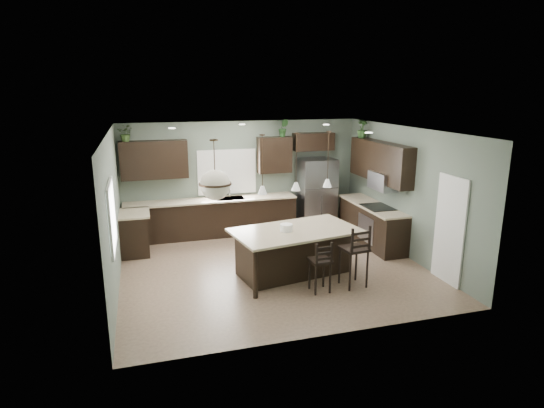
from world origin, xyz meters
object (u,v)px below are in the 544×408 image
Objects in this scene: serving_dish at (286,228)px; plant_back_left at (126,133)px; bar_stool_center at (320,266)px; kitchen_island at (295,252)px; bar_stool_right at (354,255)px; refrigerator at (316,194)px.

plant_back_left is at bearing 133.47° from serving_dish.
bar_stool_center is (0.37, -0.82, -0.51)m from serving_dish.
serving_dish reaches higher than kitchen_island.
serving_dish is 4.47m from plant_back_left.
kitchen_island is 1.19m from bar_stool_right.
bar_stool_right is at bearing 2.40° from bar_stool_center.
plant_back_left reaches higher than kitchen_island.
kitchen_island is 0.87m from bar_stool_center.
bar_stool_right is 3.12× the size of plant_back_left.
refrigerator is at bearing 50.96° from kitchen_island.
serving_dish is 0.25× the size of bar_stool_center.
bar_stool_center is (0.18, -0.86, 0.02)m from kitchen_island.
plant_back_left reaches higher than bar_stool_right.
serving_dish is 0.63× the size of plant_back_left.
plant_back_left reaches higher than serving_dish.
bar_stool_right is (0.69, 0.05, 0.11)m from bar_stool_center.
refrigerator is at bearing 67.61° from bar_stool_center.
bar_stool_center is at bearing -110.50° from refrigerator.
refrigerator is 0.77× the size of kitchen_island.
kitchen_island is 0.57m from serving_dish.
serving_dish is 0.20× the size of bar_stool_right.
refrigerator is at bearing 58.19° from serving_dish.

